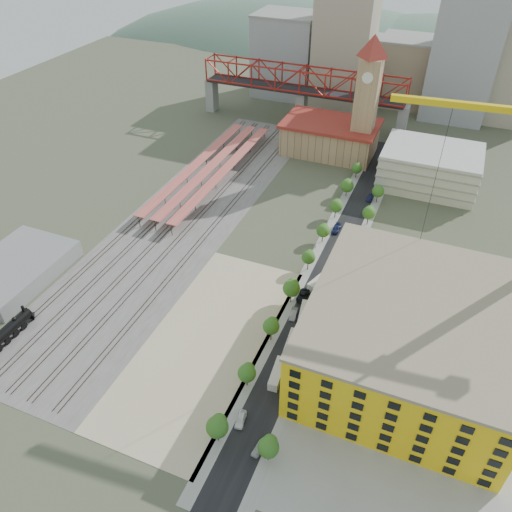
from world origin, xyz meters
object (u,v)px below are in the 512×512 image
at_px(site_trailer_d, 321,281).
at_px(site_trailer_b, 291,344).
at_px(site_trailer_c, 304,316).
at_px(clock_tower, 368,89).
at_px(construction_building, 409,336).
at_px(site_trailer_a, 277,374).
at_px(car_0, 241,419).

bearing_deg(site_trailer_d, site_trailer_b, -70.36).
bearing_deg(site_trailer_d, site_trailer_c, -70.36).
height_order(clock_tower, site_trailer_d, clock_tower).
distance_m(clock_tower, construction_building, 107.36).
bearing_deg(construction_building, site_trailer_a, -149.66).
distance_m(site_trailer_b, car_0, 24.04).
bearing_deg(site_trailer_c, car_0, -104.15).
xyz_separation_m(clock_tower, car_0, (5.00, -129.22, -27.90)).
bearing_deg(site_trailer_d, construction_building, -17.81).
xyz_separation_m(site_trailer_a, site_trailer_b, (0.00, 9.84, 0.01)).
distance_m(clock_tower, site_trailer_a, 118.72).
bearing_deg(clock_tower, construction_building, -71.22).
distance_m(clock_tower, site_trailer_d, 85.00).
relative_size(site_trailer_b, car_0, 1.87).
bearing_deg(site_trailer_a, car_0, -107.22).
xyz_separation_m(clock_tower, site_trailer_d, (8.00, -80.08, -27.35)).
distance_m(site_trailer_b, site_trailer_d, 25.30).
relative_size(construction_building, site_trailer_a, 5.86).
bearing_deg(site_trailer_c, clock_tower, 85.69).
height_order(construction_building, site_trailer_d, construction_building).
bearing_deg(site_trailer_c, site_trailer_a, -99.11).
relative_size(site_trailer_c, site_trailer_d, 0.99).
bearing_deg(site_trailer_a, clock_tower, 88.84).
xyz_separation_m(site_trailer_c, site_trailer_d, (0.00, 15.12, 0.01)).
xyz_separation_m(construction_building, site_trailer_b, (-26.00, -5.38, -8.22)).
xyz_separation_m(clock_tower, site_trailer_a, (8.00, -115.21, -27.52)).
bearing_deg(site_trailer_a, construction_building, 25.21).
distance_m(clock_tower, car_0, 132.30).
xyz_separation_m(clock_tower, site_trailer_b, (8.00, -105.38, -27.51)).
bearing_deg(site_trailer_a, site_trailer_b, 84.87).
height_order(site_trailer_b, site_trailer_c, site_trailer_c).
height_order(site_trailer_b, car_0, site_trailer_b).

